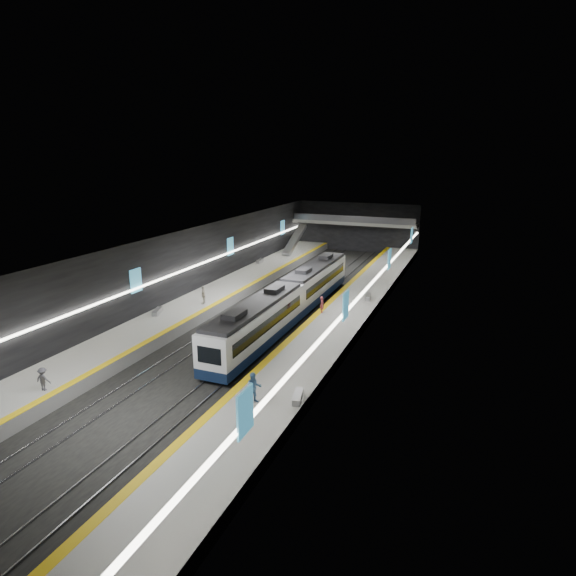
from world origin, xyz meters
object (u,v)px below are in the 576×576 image
at_px(passenger_right_b, 254,388).
at_px(bench_left_far, 260,261).
at_px(bench_right_near, 298,397).
at_px(bench_right_far, 368,297).
at_px(passenger_left_b, 43,379).
at_px(escalator, 295,240).
at_px(train, 290,299).
at_px(passenger_left_a, 203,295).
at_px(passenger_right_a, 322,305).
at_px(bench_left_near, 157,311).

bearing_deg(passenger_right_b, bench_left_far, 78.91).
xyz_separation_m(bench_right_near, bench_right_far, (-0.81, 22.76, 0.01)).
relative_size(bench_left_far, passenger_left_b, 1.16).
distance_m(escalator, passenger_right_b, 46.81).
xyz_separation_m(train, bench_right_near, (7.00, -16.21, -0.98)).
relative_size(train, passenger_left_b, 19.28).
bearing_deg(bench_right_far, passenger_left_a, -161.40).
bearing_deg(passenger_left_b, bench_left_far, -92.13).
xyz_separation_m(escalator, passenger_right_a, (13.10, -26.44, -1.10)).
distance_m(bench_left_far, passenger_left_a, 19.64).
bearing_deg(passenger_right_b, passenger_right_a, 59.04).
bearing_deg(train, escalator, 110.36).
distance_m(bench_right_near, passenger_right_a, 17.17).
distance_m(bench_right_far, passenger_left_b, 31.42).
relative_size(passenger_left_a, passenger_left_b, 1.21).
bearing_deg(bench_right_near, bench_left_far, 105.66).
bearing_deg(bench_right_far, passenger_right_b, -102.76).
bearing_deg(bench_right_near, bench_left_near, 137.17).
relative_size(train, bench_right_near, 16.89).
distance_m(escalator, bench_left_near, 32.70).
bearing_deg(bench_left_near, bench_right_far, 15.64).
bearing_deg(train, bench_left_far, 123.01).
xyz_separation_m(bench_right_near, passenger_right_a, (-3.90, 16.71, 0.58)).
height_order(passenger_right_b, passenger_left_a, passenger_right_b).
xyz_separation_m(passenger_right_b, passenger_left_a, (-13.51, 16.17, -0.04)).
bearing_deg(bench_left_far, train, -62.15).
height_order(escalator, bench_left_far, escalator).
bearing_deg(bench_right_far, bench_left_near, -154.17).
height_order(bench_right_near, bench_right_far, bench_right_far).
bearing_deg(passenger_left_b, passenger_right_b, -171.33).
bearing_deg(train, bench_left_near, -153.42).
bearing_deg(passenger_left_a, bench_left_far, 171.87).
relative_size(bench_right_near, passenger_right_a, 1.11).
relative_size(bench_right_far, passenger_left_a, 0.99).
distance_m(passenger_right_a, passenger_left_b, 24.63).
bearing_deg(bench_right_far, bench_left_far, 138.22).
height_order(bench_left_far, passenger_left_b, passenger_left_b).
bearing_deg(bench_left_near, bench_right_near, -49.07).
relative_size(train, passenger_right_a, 18.79).
height_order(passenger_right_a, passenger_right_b, passenger_right_b).
distance_m(escalator, bench_left_far, 9.20).
bearing_deg(passenger_right_b, bench_right_near, -6.99).
distance_m(train, escalator, 28.75).
distance_m(bench_right_far, passenger_left_a, 17.03).
bearing_deg(train, passenger_right_b, -75.21).
distance_m(bench_left_near, passenger_right_a, 15.74).
relative_size(escalator, passenger_right_a, 5.00).
height_order(passenger_left_a, passenger_left_b, passenger_left_a).
xyz_separation_m(bench_right_far, passenger_left_b, (-14.82, -27.69, 0.55)).
bearing_deg(bench_right_near, passenger_right_b, -164.21).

